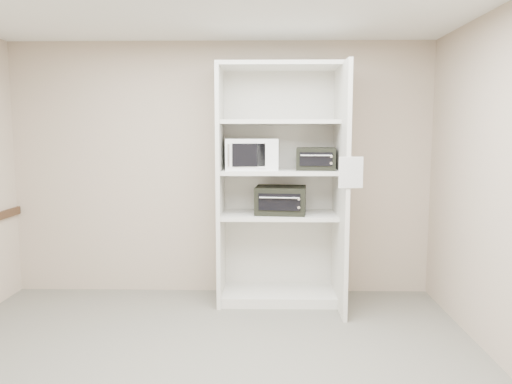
{
  "coord_description": "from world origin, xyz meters",
  "views": [
    {
      "loc": [
        0.49,
        -3.36,
        1.76
      ],
      "look_at": [
        0.39,
        1.37,
        1.18
      ],
      "focal_mm": 35.0,
      "sensor_mm": 36.0,
      "label": 1
    }
  ],
  "objects_px": {
    "microwave": "(251,154)",
    "shelving_unit": "(284,193)",
    "toaster_oven_lower": "(281,200)",
    "toaster_oven_upper": "(316,159)"
  },
  "relations": [
    {
      "from": "microwave",
      "to": "shelving_unit",
      "type": "bearing_deg",
      "value": -7.61
    },
    {
      "from": "toaster_oven_lower",
      "to": "toaster_oven_upper",
      "type": "bearing_deg",
      "value": 5.18
    },
    {
      "from": "toaster_oven_upper",
      "to": "shelving_unit",
      "type": "bearing_deg",
      "value": 179.74
    },
    {
      "from": "microwave",
      "to": "toaster_oven_lower",
      "type": "relative_size",
      "value": 1.04
    },
    {
      "from": "microwave",
      "to": "toaster_oven_lower",
      "type": "distance_m",
      "value": 0.56
    },
    {
      "from": "microwave",
      "to": "toaster_oven_upper",
      "type": "bearing_deg",
      "value": -8.73
    },
    {
      "from": "shelving_unit",
      "to": "toaster_oven_lower",
      "type": "relative_size",
      "value": 4.81
    },
    {
      "from": "toaster_oven_upper",
      "to": "microwave",
      "type": "bearing_deg",
      "value": -179.08
    },
    {
      "from": "shelving_unit",
      "to": "toaster_oven_lower",
      "type": "xyz_separation_m",
      "value": [
        -0.03,
        -0.02,
        -0.07
      ]
    },
    {
      "from": "microwave",
      "to": "toaster_oven_lower",
      "type": "bearing_deg",
      "value": -12.46
    }
  ]
}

